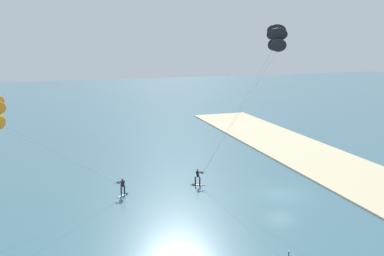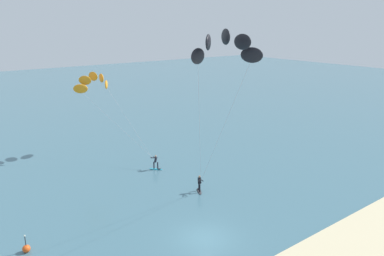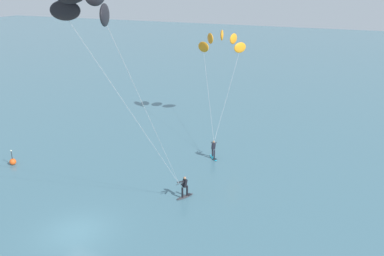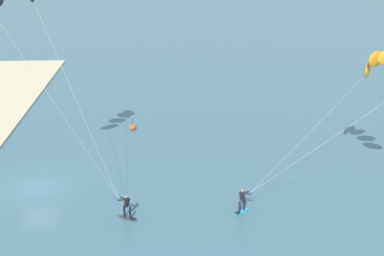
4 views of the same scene
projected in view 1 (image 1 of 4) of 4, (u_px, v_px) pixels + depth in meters
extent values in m
plane|color=#426B7A|center=(282.00, 194.00, 37.33)|extent=(240.00, 240.00, 0.00)
cube|color=beige|center=(368.00, 182.00, 40.34)|extent=(80.00, 10.21, 0.16)
ellipsoid|color=#23ADD1|center=(123.00, 195.00, 36.99)|extent=(1.25, 1.37, 0.08)
cube|color=black|center=(126.00, 193.00, 37.32)|extent=(0.40, 0.40, 0.02)
cylinder|color=black|center=(121.00, 191.00, 36.71)|extent=(0.14, 0.14, 0.78)
cylinder|color=black|center=(124.00, 190.00, 37.08)|extent=(0.14, 0.14, 0.78)
cube|color=black|center=(123.00, 184.00, 36.75)|extent=(0.44, 0.44, 0.63)
sphere|color=#9E7051|center=(122.00, 179.00, 36.66)|extent=(0.20, 0.20, 0.20)
cylinder|color=black|center=(117.00, 183.00, 36.42)|extent=(0.17, 0.54, 0.03)
cylinder|color=black|center=(120.00, 183.00, 36.47)|extent=(0.43, 0.53, 0.15)
cylinder|color=black|center=(119.00, 182.00, 36.65)|extent=(0.16, 0.61, 0.15)
cylinder|color=#B2B2B7|center=(59.00, 153.00, 33.93)|extent=(0.64, 9.69, 6.72)
cylinder|color=#B2B2B7|center=(65.00, 159.00, 32.36)|extent=(4.37, 8.68, 6.72)
ellipsoid|color=#333338|center=(198.00, 185.00, 39.61)|extent=(1.04, 1.49, 0.08)
cube|color=black|center=(193.00, 184.00, 39.68)|extent=(0.39, 0.38, 0.02)
cylinder|color=black|center=(200.00, 181.00, 39.48)|extent=(0.14, 0.14, 0.78)
cylinder|color=black|center=(195.00, 180.00, 39.56)|extent=(0.14, 0.14, 0.78)
cube|color=black|center=(198.00, 174.00, 39.37)|extent=(0.42, 0.43, 0.63)
sphere|color=#9E7051|center=(198.00, 170.00, 39.28)|extent=(0.20, 0.20, 0.20)
cylinder|color=black|center=(203.00, 173.00, 39.29)|extent=(0.25, 0.52, 0.03)
cylinder|color=black|center=(200.00, 172.00, 39.42)|extent=(0.11, 0.60, 0.15)
cylinder|color=black|center=(200.00, 173.00, 39.20)|extent=(0.49, 0.49, 0.15)
ellipsoid|color=black|center=(278.00, 45.00, 34.14)|extent=(1.71, 0.92, 1.10)
ellipsoid|color=black|center=(278.00, 34.00, 34.65)|extent=(1.45, 1.41, 1.10)
ellipsoid|color=black|center=(277.00, 30.00, 35.78)|extent=(0.98, 1.69, 1.10)
ellipsoid|color=black|center=(275.00, 35.00, 37.05)|extent=(0.36, 1.71, 1.10)
ellipsoid|color=black|center=(274.00, 45.00, 37.96)|extent=(0.92, 1.71, 1.10)
cylinder|color=#B2B2B7|center=(238.00, 115.00, 36.75)|extent=(4.44, 5.19, 12.01)
cylinder|color=#B2B2B7|center=(238.00, 111.00, 38.66)|extent=(0.85, 6.76, 12.01)
sphere|color=#F2F2CC|center=(289.00, 251.00, 24.61)|extent=(0.12, 0.12, 0.12)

